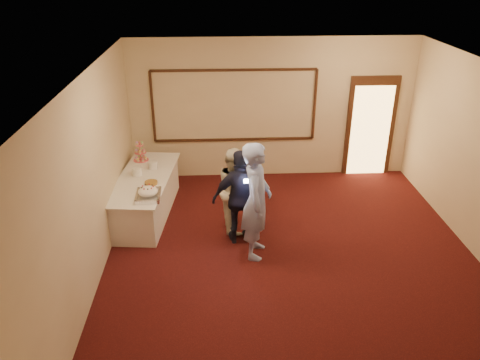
# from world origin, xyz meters

# --- Properties ---
(floor) EXTENTS (7.00, 7.00, 0.00)m
(floor) POSITION_xyz_m (0.00, 0.00, 0.00)
(floor) COLOR black
(floor) RESTS_ON ground
(room_walls) EXTENTS (6.04, 7.04, 3.02)m
(room_walls) POSITION_xyz_m (0.00, 0.00, 2.03)
(room_walls) COLOR beige
(room_walls) RESTS_ON floor
(wall_molding) EXTENTS (3.45, 0.04, 1.55)m
(wall_molding) POSITION_xyz_m (-0.80, 3.47, 1.60)
(wall_molding) COLOR black
(wall_molding) RESTS_ON room_walls
(doorway) EXTENTS (1.05, 0.07, 2.20)m
(doorway) POSITION_xyz_m (2.15, 3.45, 1.08)
(doorway) COLOR black
(doorway) RESTS_ON floor
(buffet_table) EXTENTS (1.18, 2.48, 0.77)m
(buffet_table) POSITION_xyz_m (-2.53, 1.82, 0.39)
(buffet_table) COLOR white
(buffet_table) RESTS_ON floor
(pavlova_tray) EXTENTS (0.41, 0.58, 0.20)m
(pavlova_tray) POSITION_xyz_m (-2.35, 1.02, 0.86)
(pavlova_tray) COLOR silver
(pavlova_tray) RESTS_ON buffet_table
(cupcake_stand) EXTENTS (0.30, 0.30, 0.44)m
(cupcake_stand) POSITION_xyz_m (-2.69, 2.62, 0.93)
(cupcake_stand) COLOR #DE5A61
(cupcake_stand) RESTS_ON buffet_table
(plate_stack_a) EXTENTS (0.20, 0.20, 0.16)m
(plate_stack_a) POSITION_xyz_m (-2.66, 1.92, 0.85)
(plate_stack_a) COLOR white
(plate_stack_a) RESTS_ON buffet_table
(plate_stack_b) EXTENTS (0.18, 0.18, 0.15)m
(plate_stack_b) POSITION_xyz_m (-2.41, 2.20, 0.85)
(plate_stack_b) COLOR white
(plate_stack_b) RESTS_ON buffet_table
(tart) EXTENTS (0.27, 0.27, 0.05)m
(tart) POSITION_xyz_m (-2.36, 1.52, 0.80)
(tart) COLOR white
(tart) RESTS_ON buffet_table
(man) EXTENTS (0.58, 0.78, 1.95)m
(man) POSITION_xyz_m (-0.58, 0.42, 0.98)
(man) COLOR #90A8F0
(man) RESTS_ON floor
(woman) EXTENTS (0.63, 0.78, 1.52)m
(woman) POSITION_xyz_m (-0.87, 1.26, 0.76)
(woman) COLOR beige
(woman) RESTS_ON floor
(guest) EXTENTS (1.02, 0.54, 1.66)m
(guest) POSITION_xyz_m (-0.79, 0.82, 0.83)
(guest) COLOR black
(guest) RESTS_ON floor
(camera_flash) EXTENTS (0.07, 0.05, 0.05)m
(camera_flash) POSITION_xyz_m (-0.73, 0.58, 1.25)
(camera_flash) COLOR white
(camera_flash) RESTS_ON guest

